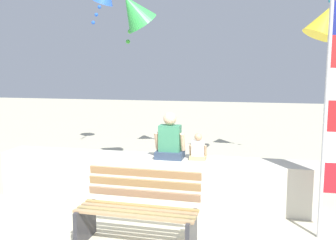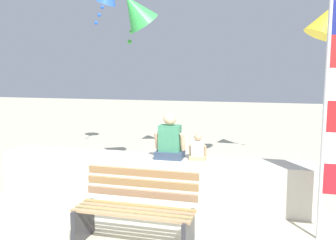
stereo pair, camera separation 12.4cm
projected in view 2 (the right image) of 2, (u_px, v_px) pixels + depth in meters
ground_plane at (127, 231)px, 4.99m from camera, size 40.00×40.00×0.00m
seawall_ledge at (152, 179)px, 6.08m from camera, size 5.10×0.58×0.74m
park_bench at (136, 212)px, 4.57m from camera, size 1.47×0.64×0.88m
person_adult at (170, 140)px, 5.87m from camera, size 0.48×0.35×0.73m
person_child at (198, 150)px, 5.78m from camera, size 0.27×0.20×0.42m
flag_banner at (335, 94)px, 4.48m from camera, size 0.34×0.05×3.30m
kite_green at (135, 10)px, 6.79m from camera, size 1.00×0.98×0.98m
kite_yellow at (327, 21)px, 5.85m from camera, size 0.80×0.70×0.92m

